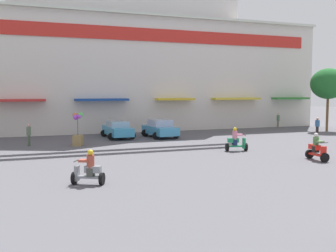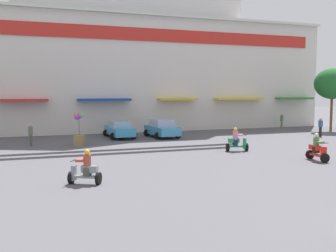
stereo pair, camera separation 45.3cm
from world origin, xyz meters
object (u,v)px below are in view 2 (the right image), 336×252
plaza_tree_1 (332,84)px  scooter_rider_2 (85,170)px  balloon_vendor_cart (79,133)px  pedestrian_0 (321,126)px  parked_car_1 (162,128)px  pedestrian_1 (282,120)px  scooter_rider_1 (317,149)px  pedestrian_2 (31,133)px  parked_car_0 (120,129)px  scooter_rider_5 (237,141)px

plaza_tree_1 → scooter_rider_2: plaza_tree_1 is taller
scooter_rider_2 → balloon_vendor_cart: 12.24m
plaza_tree_1 → pedestrian_0: bearing=-140.9°
parked_car_1 → pedestrian_1: 14.97m
scooter_rider_1 → pedestrian_0: size_ratio=0.95×
pedestrian_2 → balloon_vendor_cart: balloon_vendor_cart is taller
pedestrian_0 → pedestrian_2: bearing=174.5°
parked_car_0 → balloon_vendor_cart: size_ratio=1.83×
scooter_rider_1 → pedestrian_2: size_ratio=0.97×
scooter_rider_1 → pedestrian_0: (8.48, 9.54, 0.28)m
plaza_tree_1 → parked_car_0: plaza_tree_1 is taller
parked_car_1 → pedestrian_0: size_ratio=2.50×
pedestrian_1 → balloon_vendor_cart: (-21.79, -6.12, 0.03)m
plaza_tree_1 → parked_car_1: size_ratio=1.50×
plaza_tree_1 → pedestrian_2: size_ratio=3.86×
scooter_rider_5 → pedestrian_2: 14.59m
plaza_tree_1 → scooter_rider_2: bearing=-151.0°
pedestrian_1 → pedestrian_2: size_ratio=1.00×
pedestrian_2 → balloon_vendor_cart: bearing=-15.2°
plaza_tree_1 → parked_car_1: 17.87m
parked_car_0 → pedestrian_1: bearing=8.2°
scooter_rider_5 → scooter_rider_1: bearing=-61.6°
scooter_rider_5 → pedestrian_0: bearing=24.0°
balloon_vendor_cart → scooter_rider_5: bearing=-33.8°
plaza_tree_1 → balloon_vendor_cart: (-24.66, -2.13, -3.72)m
scooter_rider_5 → balloon_vendor_cart: balloon_vendor_cart is taller
plaza_tree_1 → scooter_rider_2: 29.81m
parked_car_1 → scooter_rider_5: size_ratio=2.65×
parked_car_1 → scooter_rider_2: 17.04m
scooter_rider_5 → pedestrian_0: size_ratio=0.95×
pedestrian_2 → balloon_vendor_cart: (3.32, -0.90, 0.02)m
scooter_rider_1 → pedestrian_1: 19.69m
pedestrian_2 → balloon_vendor_cart: size_ratio=0.67×
pedestrian_0 → pedestrian_2: (-23.69, 2.27, -0.01)m
parked_car_0 → pedestrian_0: pedestrian_0 is taller
parked_car_0 → scooter_rider_5: bearing=-60.1°
parked_car_1 → plaza_tree_1: bearing=-1.7°
plaza_tree_1 → pedestrian_1: size_ratio=3.87×
pedestrian_2 → scooter_rider_2: bearing=-80.7°
plaza_tree_1 → parked_car_0: 21.33m
parked_car_1 → scooter_rider_2: bearing=-119.6°
pedestrian_1 → balloon_vendor_cart: bearing=-164.3°
scooter_rider_1 → scooter_rider_5: size_ratio=1.00×
plaza_tree_1 → pedestrian_0: 6.67m
parked_car_0 → plaza_tree_1: bearing=-3.8°
plaza_tree_1 → scooter_rider_5: plaza_tree_1 is taller
parked_car_0 → parked_car_1: parked_car_1 is taller
parked_car_0 → balloon_vendor_cart: bearing=-136.7°
plaza_tree_1 → pedestrian_0: size_ratio=3.76×
scooter_rider_5 → pedestrian_0: pedestrian_0 is taller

